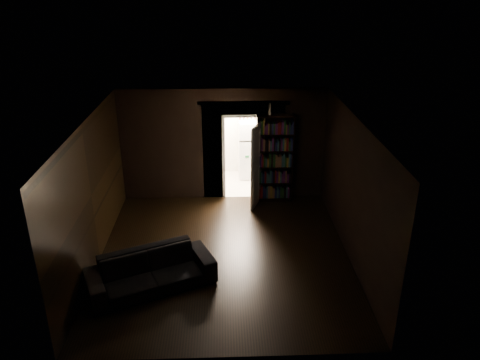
% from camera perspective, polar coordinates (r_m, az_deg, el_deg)
% --- Properties ---
extents(ground, '(5.50, 5.50, 0.00)m').
position_cam_1_polar(ground, '(9.61, -1.91, -9.21)').
color(ground, black).
rests_on(ground, ground).
extents(room_walls, '(5.02, 5.61, 2.84)m').
position_cam_1_polar(room_walls, '(9.80, -2.14, 2.53)').
color(room_walls, black).
rests_on(room_walls, ground).
extents(kitchen_alcove, '(2.20, 1.80, 2.60)m').
position_cam_1_polar(kitchen_alcove, '(12.60, 0.18, 5.16)').
color(kitchen_alcove, '#BBB3A3').
rests_on(kitchen_alcove, ground).
extents(sofa, '(2.46, 1.80, 0.87)m').
position_cam_1_polar(sofa, '(8.67, -10.86, -10.26)').
color(sofa, black).
rests_on(sofa, ground).
extents(bookshelf, '(0.92, 0.38, 2.20)m').
position_cam_1_polar(bookshelf, '(11.49, 4.22, 2.64)').
color(bookshelf, black).
rests_on(bookshelf, ground).
extents(refrigerator, '(0.95, 0.92, 1.65)m').
position_cam_1_polar(refrigerator, '(12.97, 1.49, 3.89)').
color(refrigerator, white).
rests_on(refrigerator, ground).
extents(door, '(0.36, 0.81, 2.05)m').
position_cam_1_polar(door, '(11.24, 2.09, 1.79)').
color(door, white).
rests_on(door, ground).
extents(figurine, '(0.11, 0.11, 0.27)m').
position_cam_1_polar(figurine, '(11.14, 3.66, 8.65)').
color(figurine, silver).
rests_on(figurine, bookshelf).
extents(bottles, '(0.58, 0.09, 0.24)m').
position_cam_1_polar(bottles, '(12.66, 1.16, 7.87)').
color(bottles, black).
rests_on(bottles, refrigerator).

